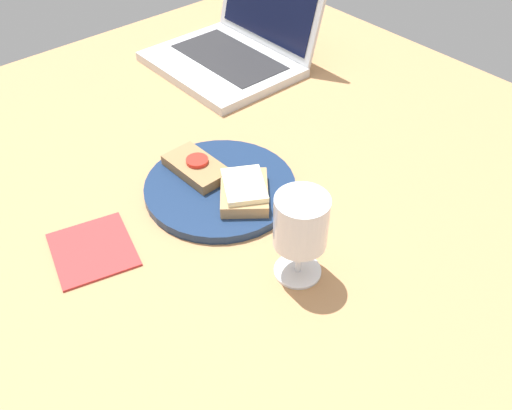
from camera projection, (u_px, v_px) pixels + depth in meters
The scene contains 7 objects.
wooden_table at pixel (234, 199), 99.00cm from camera, with size 140.00×140.00×3.00cm, color #B27F51.
plate at pixel (220, 188), 97.70cm from camera, with size 25.94×25.94×1.57cm, color navy.
sandwich_with_cheese at pixel (244, 191), 93.64cm from camera, with size 13.02×12.64×3.09cm.
sandwich_with_tomato at pixel (197, 167), 99.09cm from camera, with size 12.03×6.92×2.53cm.
wine_glass at pixel (301, 225), 78.13cm from camera, with size 7.66×7.66×14.19cm.
laptop at pixel (235, 46), 130.01cm from camera, with size 32.16×30.67×23.25cm.
napkin at pixel (93, 250), 87.52cm from camera, with size 12.79×11.85×0.40cm, color #B23333.
Camera 1 is at (58.90, -45.95, 66.60)cm, focal length 40.00 mm.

